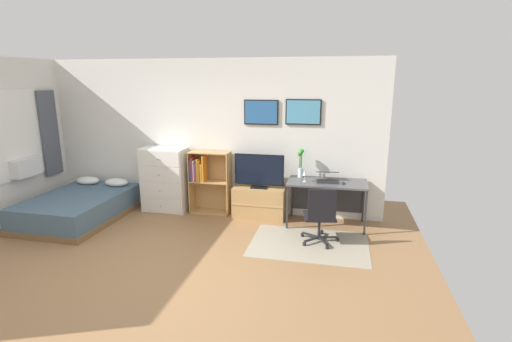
% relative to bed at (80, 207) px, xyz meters
% --- Properties ---
extents(ground_plane, '(7.20, 7.20, 0.00)m').
position_rel_bed_xyz_m(ground_plane, '(2.03, -1.42, -0.22)').
color(ground_plane, '#936B44').
extents(wall_back_with_posters, '(6.12, 0.09, 2.70)m').
position_rel_bed_xyz_m(wall_back_with_posters, '(2.04, 1.01, 1.14)').
color(wall_back_with_posters, silver).
rests_on(wall_back_with_posters, ground_plane).
extents(area_rug, '(1.70, 1.20, 0.01)m').
position_rel_bed_xyz_m(area_rug, '(3.94, -0.19, -0.22)').
color(area_rug, '#9E937F').
rests_on(area_rug, ground_plane).
extents(bed, '(1.37, 1.91, 0.56)m').
position_rel_bed_xyz_m(bed, '(0.00, 0.00, 0.00)').
color(bed, brown).
rests_on(bed, ground_plane).
extents(dresser, '(0.80, 0.46, 1.16)m').
position_rel_bed_xyz_m(dresser, '(1.26, 0.73, 0.36)').
color(dresser, white).
rests_on(dresser, ground_plane).
extents(bookshelf, '(0.72, 0.30, 1.11)m').
position_rel_bed_xyz_m(bookshelf, '(2.02, 0.81, 0.41)').
color(bookshelf, tan).
rests_on(bookshelf, ground_plane).
extents(tv_stand, '(0.90, 0.41, 0.54)m').
position_rel_bed_xyz_m(tv_stand, '(3.00, 0.75, 0.05)').
color(tv_stand, tan).
rests_on(tv_stand, ground_plane).
extents(television, '(0.85, 0.16, 0.59)m').
position_rel_bed_xyz_m(television, '(3.00, 0.73, 0.61)').
color(television, black).
rests_on(television, tv_stand).
extents(desk, '(1.27, 0.64, 0.74)m').
position_rel_bed_xyz_m(desk, '(4.14, 0.71, 0.39)').
color(desk, '#4C4C4F').
rests_on(desk, ground_plane).
extents(office_chair, '(0.58, 0.57, 0.86)m').
position_rel_bed_xyz_m(office_chair, '(4.09, -0.15, 0.24)').
color(office_chair, '#232326').
rests_on(office_chair, ground_plane).
extents(laptop, '(0.40, 0.42, 0.16)m').
position_rel_bed_xyz_m(laptop, '(4.14, 0.69, 0.58)').
color(laptop, '#333338').
rests_on(laptop, desk).
extents(computer_mouse, '(0.06, 0.10, 0.03)m').
position_rel_bed_xyz_m(computer_mouse, '(4.39, 0.56, 0.54)').
color(computer_mouse, '#262628').
rests_on(computer_mouse, desk).
extents(bamboo_vase, '(0.11, 0.10, 0.49)m').
position_rel_bed_xyz_m(bamboo_vase, '(3.69, 0.83, 0.78)').
color(bamboo_vase, silver).
rests_on(bamboo_vase, desk).
extents(wine_glass, '(0.07, 0.07, 0.18)m').
position_rel_bed_xyz_m(wine_glass, '(3.78, 0.55, 0.65)').
color(wine_glass, silver).
rests_on(wine_glass, desk).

